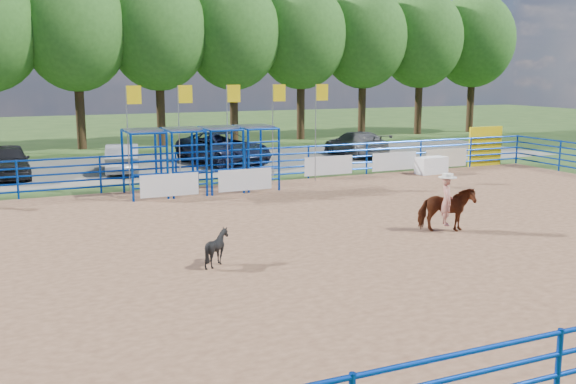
% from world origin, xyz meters
% --- Properties ---
extents(ground, '(120.00, 120.00, 0.00)m').
position_xyz_m(ground, '(0.00, 0.00, 0.00)').
color(ground, '#385522').
rests_on(ground, ground).
extents(arena_dirt, '(30.00, 20.00, 0.02)m').
position_xyz_m(arena_dirt, '(0.00, 0.00, 0.01)').
color(arena_dirt, '#96694B').
rests_on(arena_dirt, ground).
extents(gravel_strip, '(40.00, 10.00, 0.01)m').
position_xyz_m(gravel_strip, '(0.00, 17.00, 0.01)').
color(gravel_strip, gray).
rests_on(gravel_strip, ground).
extents(announcer_table, '(1.53, 0.81, 0.79)m').
position_xyz_m(announcer_table, '(8.86, 8.92, 0.41)').
color(announcer_table, white).
rests_on(announcer_table, arena_dirt).
extents(horse_and_rider, '(1.76, 1.33, 2.47)m').
position_xyz_m(horse_and_rider, '(2.53, -0.48, 0.87)').
color(horse_and_rider, '#5C2712').
rests_on(horse_and_rider, arena_dirt).
extents(calf, '(0.81, 0.72, 0.89)m').
position_xyz_m(calf, '(-4.71, -1.01, 0.46)').
color(calf, black).
rests_on(calf, arena_dirt).
extents(car_a, '(1.81, 4.44, 1.51)m').
position_xyz_m(car_a, '(-9.27, 15.62, 0.76)').
color(car_a, black).
rests_on(car_a, gravel_strip).
extents(car_b, '(2.21, 4.38, 1.38)m').
position_xyz_m(car_b, '(-4.30, 15.12, 0.70)').
color(car_b, gray).
rests_on(car_b, gravel_strip).
extents(car_c, '(4.21, 6.45, 1.65)m').
position_xyz_m(car_c, '(0.99, 16.03, 0.83)').
color(car_c, '#151A34').
rests_on(car_c, gravel_strip).
extents(car_d, '(2.08, 4.90, 1.41)m').
position_xyz_m(car_d, '(8.90, 16.12, 0.72)').
color(car_d, '#5A5A5C').
rests_on(car_d, gravel_strip).
extents(perimeter_fence, '(30.10, 20.10, 1.50)m').
position_xyz_m(perimeter_fence, '(0.00, 0.00, 0.75)').
color(perimeter_fence, '#0733A1').
rests_on(perimeter_fence, ground).
extents(chute_assembly, '(19.32, 2.41, 4.20)m').
position_xyz_m(chute_assembly, '(-1.90, 8.84, 1.26)').
color(chute_assembly, '#0733A1').
rests_on(chute_assembly, ground).
extents(treeline, '(56.40, 6.40, 11.24)m').
position_xyz_m(treeline, '(0.00, 26.00, 7.53)').
color(treeline, '#3F2B19').
rests_on(treeline, ground).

